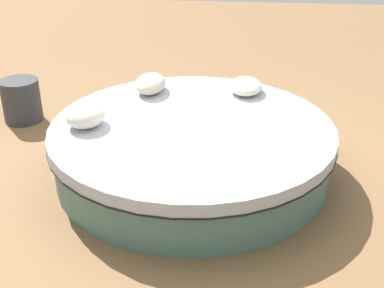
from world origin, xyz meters
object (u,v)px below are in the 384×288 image
at_px(throw_pillow_0, 246,86).
at_px(throw_pillow_2, 85,115).
at_px(round_bed, 192,148).
at_px(side_table, 21,100).
at_px(throw_pillow_1, 150,83).

xyz_separation_m(throw_pillow_0, throw_pillow_2, (0.98, -1.44, 0.03)).
height_order(throw_pillow_0, throw_pillow_2, throw_pillow_2).
height_order(round_bed, throw_pillow_0, throw_pillow_0).
bearing_deg(side_table, round_bed, 64.52).
bearing_deg(side_table, throw_pillow_1, 82.08).
bearing_deg(throw_pillow_0, round_bed, -29.12).
relative_size(round_bed, throw_pillow_1, 5.43).
distance_m(throw_pillow_0, side_table, 2.59).
relative_size(throw_pillow_0, throw_pillow_1, 0.97).
xyz_separation_m(throw_pillow_2, side_table, (-1.11, -1.13, -0.36)).
xyz_separation_m(throw_pillow_0, side_table, (-0.13, -2.57, -0.33)).
xyz_separation_m(round_bed, throw_pillow_1, (-0.78, -0.52, 0.34)).
distance_m(throw_pillow_0, throw_pillow_1, 1.01).
bearing_deg(throw_pillow_1, side_table, -97.92).
xyz_separation_m(throw_pillow_0, throw_pillow_1, (0.08, -1.00, 0.02)).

